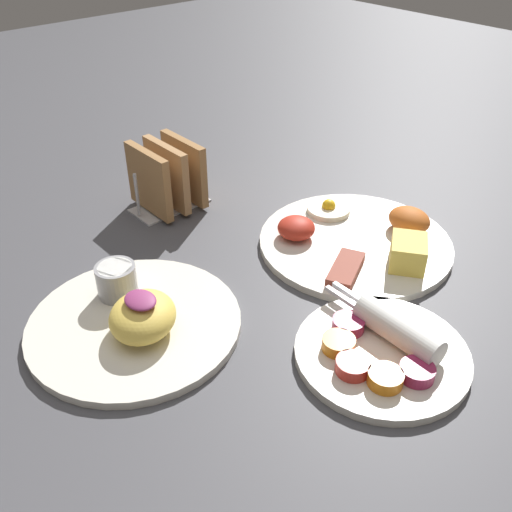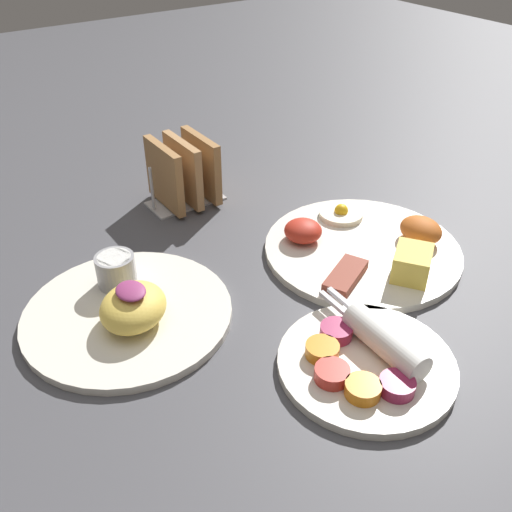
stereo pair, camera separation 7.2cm
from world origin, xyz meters
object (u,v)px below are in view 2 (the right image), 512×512
Objects in this scene: plate_condiments at (367,359)px; toast_rack at (184,174)px; plate_foreground at (128,307)px; plate_breakfast at (366,246)px.

plate_condiments is 1.68× the size of toast_rack.
plate_condiments is 0.80× the size of plate_foreground.
plate_breakfast is 0.33m from plate_foreground.
plate_foreground is 2.09× the size of toast_rack.
plate_condiments is 0.43m from toast_rack.
plate_condiments is at bearing 38.31° from plate_foreground.
toast_rack is (-0.21, 0.19, 0.03)m from plate_foreground.
plate_condiments is (0.16, -0.15, -0.00)m from plate_breakfast.
plate_foreground is (-0.06, -0.32, 0.00)m from plate_breakfast.
plate_breakfast is 1.36× the size of plate_condiments.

